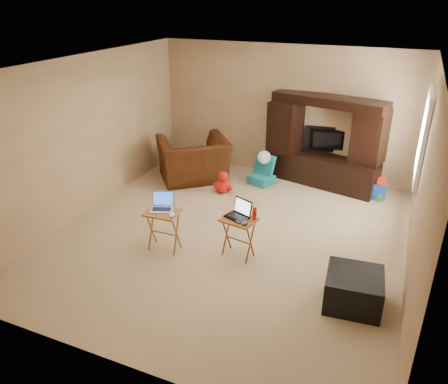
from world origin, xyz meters
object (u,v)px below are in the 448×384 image
at_px(push_toy, 371,186).
at_px(ottoman, 353,289).
at_px(television, 327,141).
at_px(recliner, 194,160).
at_px(entertainment_center, 325,142).
at_px(tray_table_left, 164,230).
at_px(laptop_left, 161,203).
at_px(mouse_right, 245,223).
at_px(water_bottle, 255,213).
at_px(mouse_left, 172,215).
at_px(child_rocker, 262,170).
at_px(laptop_right, 237,210).
at_px(plush_toy, 223,182).
at_px(tray_table_right, 238,238).

bearing_deg(push_toy, ottoman, -88.26).
height_order(television, recliner, television).
height_order(entertainment_center, recliner, entertainment_center).
relative_size(tray_table_left, laptop_left, 1.91).
bearing_deg(mouse_right, entertainment_center, 82.22).
bearing_deg(ottoman, recliner, 142.37).
height_order(tray_table_left, water_bottle, water_bottle).
relative_size(recliner, laptop_left, 4.08).
xyz_separation_m(entertainment_center, tray_table_left, (-1.58, -3.18, -0.54)).
distance_m(push_toy, mouse_right, 3.16).
distance_m(mouse_left, water_bottle, 1.11).
height_order(laptop_left, mouse_right, laptop_left).
xyz_separation_m(child_rocker, push_toy, (1.98, 0.21, -0.07)).
relative_size(laptop_right, mouse_right, 2.58).
relative_size(laptop_right, mouse_left, 2.51).
relative_size(recliner, mouse_left, 10.51).
distance_m(television, laptop_left, 3.72).
bearing_deg(plush_toy, tray_table_right, -60.99).
xyz_separation_m(laptop_left, water_bottle, (1.26, 0.29, -0.05)).
xyz_separation_m(television, push_toy, (0.92, -0.42, -0.60)).
bearing_deg(laptop_right, recliner, 151.36).
xyz_separation_m(television, water_bottle, (-0.35, -3.06, -0.14)).
distance_m(television, mouse_right, 3.29).
distance_m(entertainment_center, child_rocker, 1.28).
relative_size(tray_table_right, water_bottle, 3.25).
bearing_deg(mouse_left, entertainment_center, 66.84).
bearing_deg(mouse_right, ottoman, -11.99).
distance_m(recliner, mouse_right, 3.01).
bearing_deg(laptop_left, plush_toy, 69.81).
height_order(mouse_left, water_bottle, water_bottle).
bearing_deg(entertainment_center, mouse_left, -99.80).
bearing_deg(laptop_left, entertainment_center, 44.06).
xyz_separation_m(plush_toy, ottoman, (2.63, -2.27, -0.00)).
relative_size(ottoman, laptop_left, 2.06).
xyz_separation_m(plush_toy, tray_table_right, (1.02, -1.83, 0.08)).
distance_m(child_rocker, laptop_right, 2.57).
height_order(ottoman, laptop_right, laptop_right).
xyz_separation_m(television, recliner, (-2.34, -0.95, -0.39)).
distance_m(entertainment_center, laptop_left, 3.55).
distance_m(ottoman, mouse_left, 2.49).
height_order(ottoman, tray_table_right, tray_table_right).
xyz_separation_m(child_rocker, mouse_right, (0.64, -2.63, 0.33)).
bearing_deg(laptop_left, child_rocker, 59.69).
height_order(entertainment_center, mouse_left, entertainment_center).
bearing_deg(ottoman, television, 106.57).
distance_m(entertainment_center, ottoman, 3.59).
relative_size(plush_toy, push_toy, 0.77).
distance_m(push_toy, mouse_left, 3.83).
distance_m(recliner, mouse_left, 2.68).
height_order(recliner, laptop_right, recliner).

